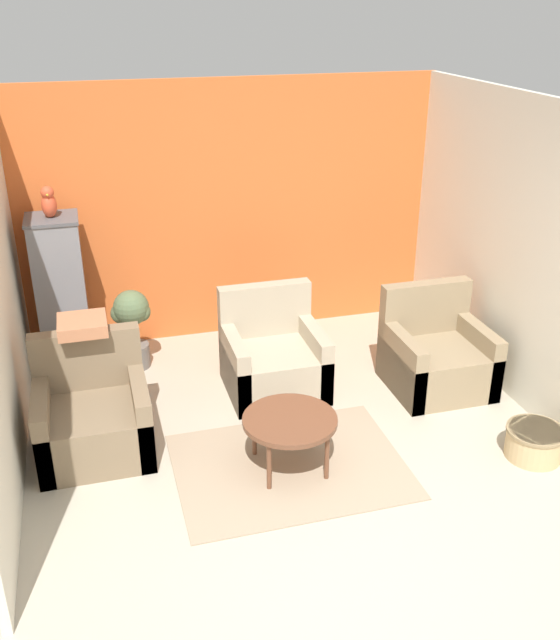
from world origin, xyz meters
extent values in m
plane|color=#B2A893|center=(0.00, 0.00, 0.00)|extent=(20.00, 20.00, 0.00)
cube|color=orange|center=(0.00, 3.63, 1.30)|extent=(4.28, 0.06, 2.59)
cube|color=beige|center=(2.11, 1.80, 1.30)|extent=(0.06, 3.60, 2.59)
cube|color=gray|center=(-0.12, 1.08, 0.01)|extent=(1.74, 1.31, 0.01)
cylinder|color=brown|center=(-0.12, 1.08, 0.42)|extent=(0.71, 0.71, 0.04)
cylinder|color=brown|center=(-0.35, 0.86, 0.20)|extent=(0.04, 0.04, 0.40)
cylinder|color=brown|center=(0.10, 0.86, 0.20)|extent=(0.04, 0.04, 0.40)
cylinder|color=brown|center=(-0.35, 1.30, 0.20)|extent=(0.04, 0.04, 0.40)
cylinder|color=brown|center=(0.10, 1.30, 0.20)|extent=(0.04, 0.04, 0.40)
cube|color=#7A664C|center=(-1.54, 1.68, 0.21)|extent=(0.85, 0.81, 0.42)
cube|color=#7A664C|center=(-1.54, 2.02, 0.67)|extent=(0.85, 0.14, 0.49)
cube|color=#7A664C|center=(-1.90, 1.68, 0.30)|extent=(0.12, 0.81, 0.59)
cube|color=#7A664C|center=(-1.17, 1.68, 0.30)|extent=(0.12, 0.81, 0.59)
cube|color=#8E7A5B|center=(1.51, 1.88, 0.21)|extent=(0.85, 0.81, 0.42)
cube|color=#8E7A5B|center=(1.51, 2.21, 0.67)|extent=(0.85, 0.14, 0.49)
cube|color=#8E7A5B|center=(1.14, 1.88, 0.30)|extent=(0.12, 0.81, 0.59)
cube|color=#8E7A5B|center=(1.88, 1.88, 0.30)|extent=(0.12, 0.81, 0.59)
cube|color=tan|center=(0.07, 2.23, 0.21)|extent=(0.85, 0.81, 0.42)
cube|color=tan|center=(0.07, 2.57, 0.67)|extent=(0.85, 0.14, 0.49)
cube|color=tan|center=(-0.30, 2.23, 0.30)|extent=(0.12, 0.81, 0.59)
cube|color=tan|center=(0.44, 2.23, 0.30)|extent=(0.12, 0.81, 0.59)
cube|color=#555559|center=(-1.72, 3.24, 0.06)|extent=(0.46, 0.46, 0.11)
cube|color=gray|center=(-1.72, 3.24, 0.79)|extent=(0.44, 0.44, 1.35)
cube|color=#555559|center=(-1.72, 3.24, 1.48)|extent=(0.47, 0.47, 0.03)
ellipsoid|color=#D14C2D|center=(-1.72, 3.24, 1.60)|extent=(0.13, 0.17, 0.22)
sphere|color=#D14C2D|center=(-1.72, 3.22, 1.72)|extent=(0.11, 0.11, 0.11)
cone|color=gold|center=(-1.72, 3.17, 1.71)|extent=(0.05, 0.05, 0.05)
cone|color=#D14C2D|center=(-1.72, 3.32, 1.58)|extent=(0.07, 0.14, 0.18)
cylinder|color=#66605B|center=(-1.10, 3.04, 0.12)|extent=(0.27, 0.27, 0.23)
cylinder|color=brown|center=(-1.10, 3.04, 0.37)|extent=(0.03, 0.03, 0.27)
sphere|color=#566B47|center=(-1.10, 3.04, 0.62)|extent=(0.34, 0.34, 0.34)
sphere|color=#566B47|center=(-1.20, 3.07, 0.56)|extent=(0.20, 0.20, 0.20)
sphere|color=#566B47|center=(-1.02, 3.01, 0.58)|extent=(0.18, 0.18, 0.18)
cylinder|color=tan|center=(1.75, 0.70, 0.12)|extent=(0.43, 0.43, 0.25)
cylinder|color=#957E57|center=(1.75, 0.70, 0.24)|extent=(0.45, 0.45, 0.02)
cube|color=#B2704C|center=(-1.54, 2.02, 0.96)|extent=(0.37, 0.37, 0.10)
camera|label=1|loc=(-1.41, -3.22, 3.32)|focal=40.00mm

